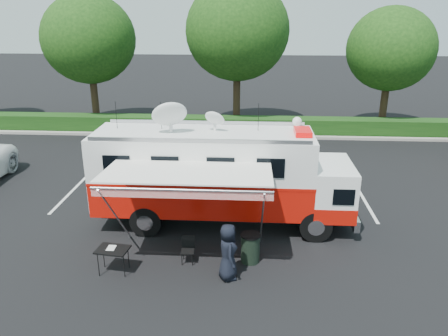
# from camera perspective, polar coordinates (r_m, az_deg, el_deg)

# --- Properties ---
(ground_plane) EXTENTS (120.00, 120.00, 0.00)m
(ground_plane) POSITION_cam_1_polar(r_m,az_deg,el_deg) (15.68, -0.12, -7.17)
(ground_plane) COLOR black
(ground_plane) RESTS_ON ground
(back_border) EXTENTS (60.00, 6.14, 8.87)m
(back_border) POSITION_cam_1_polar(r_m,az_deg,el_deg) (26.90, 4.25, 15.41)
(back_border) COLOR #9E998E
(back_border) RESTS_ON ground_plane
(stall_lines) EXTENTS (24.12, 5.50, 0.01)m
(stall_lines) POSITION_cam_1_polar(r_m,az_deg,el_deg) (18.42, -1.07, -2.84)
(stall_lines) COLOR silver
(stall_lines) RESTS_ON ground_plane
(command_truck) EXTENTS (8.84, 2.43, 4.25)m
(command_truck) POSITION_cam_1_polar(r_m,az_deg,el_deg) (14.93, -0.42, -0.95)
(command_truck) COLOR black
(command_truck) RESTS_ON ground_plane
(awning) EXTENTS (4.83, 2.50, 2.92)m
(awning) POSITION_cam_1_polar(r_m,az_deg,el_deg) (12.34, -4.92, -1.11)
(awning) COLOR white
(awning) RESTS_ON ground_plane
(person) EXTENTS (0.71, 0.92, 1.67)m
(person) POSITION_cam_1_polar(r_m,az_deg,el_deg) (12.77, 0.51, -14.12)
(person) COLOR black
(person) RESTS_ON ground_plane
(folding_table) EXTENTS (0.97, 0.75, 0.76)m
(folding_table) POSITION_cam_1_polar(r_m,az_deg,el_deg) (13.03, -14.36, -10.37)
(folding_table) COLOR black
(folding_table) RESTS_ON ground_plane
(folding_chair) EXTENTS (0.41, 0.43, 0.82)m
(folding_chair) POSITION_cam_1_polar(r_m,az_deg,el_deg) (13.31, -4.72, -10.21)
(folding_chair) COLOR black
(folding_chair) RESTS_ON ground_plane
(trash_bin) EXTENTS (0.61, 0.61, 0.90)m
(trash_bin) POSITION_cam_1_polar(r_m,az_deg,el_deg) (13.29, 3.47, -10.36)
(trash_bin) COLOR black
(trash_bin) RESTS_ON ground_plane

